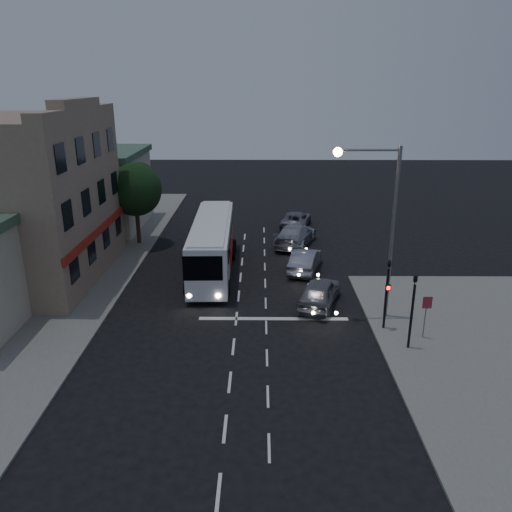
{
  "coord_description": "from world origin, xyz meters",
  "views": [
    {
      "loc": [
        1.27,
        -22.14,
        12.0
      ],
      "look_at": [
        1.03,
        5.92,
        2.2
      ],
      "focal_mm": 35.0,
      "sensor_mm": 36.0,
      "label": 1
    }
  ],
  "objects_px": {
    "traffic_signal_side": "(413,303)",
    "street_tree": "(135,187)",
    "car_sedan_c": "(296,219)",
    "car_suv": "(320,292)",
    "car_sedan_b": "(295,235)",
    "tour_bus": "(212,244)",
    "traffic_signal_main": "(387,286)",
    "car_sedan_a": "(305,260)",
    "regulatory_sign": "(426,310)",
    "streetlight": "(381,214)"
  },
  "relations": [
    {
      "from": "traffic_signal_main",
      "to": "car_sedan_b",
      "type": "bearing_deg",
      "value": 104.32
    },
    {
      "from": "car_sedan_c",
      "to": "traffic_signal_main",
      "type": "relative_size",
      "value": 1.18
    },
    {
      "from": "car_suv",
      "to": "streetlight",
      "type": "bearing_deg",
      "value": 167.46
    },
    {
      "from": "tour_bus",
      "to": "car_sedan_a",
      "type": "distance_m",
      "value": 6.28
    },
    {
      "from": "car_suv",
      "to": "street_tree",
      "type": "bearing_deg",
      "value": -22.98
    },
    {
      "from": "tour_bus",
      "to": "regulatory_sign",
      "type": "relative_size",
      "value": 5.25
    },
    {
      "from": "tour_bus",
      "to": "car_suv",
      "type": "bearing_deg",
      "value": -40.71
    },
    {
      "from": "traffic_signal_main",
      "to": "regulatory_sign",
      "type": "xyz_separation_m",
      "value": [
        1.7,
        -1.01,
        -0.82
      ]
    },
    {
      "from": "tour_bus",
      "to": "street_tree",
      "type": "bearing_deg",
      "value": 135.67
    },
    {
      "from": "traffic_signal_side",
      "to": "street_tree",
      "type": "xyz_separation_m",
      "value": [
        -16.51,
        16.22,
        2.08
      ]
    },
    {
      "from": "tour_bus",
      "to": "traffic_signal_main",
      "type": "distance_m",
      "value": 12.66
    },
    {
      "from": "traffic_signal_side",
      "to": "street_tree",
      "type": "height_order",
      "value": "street_tree"
    },
    {
      "from": "traffic_signal_side",
      "to": "car_sedan_b",
      "type": "bearing_deg",
      "value": 104.97
    },
    {
      "from": "car_suv",
      "to": "car_sedan_c",
      "type": "distance_m",
      "value": 16.25
    },
    {
      "from": "car_sedan_a",
      "to": "streetlight",
      "type": "bearing_deg",
      "value": 128.83
    },
    {
      "from": "car_sedan_a",
      "to": "car_sedan_b",
      "type": "height_order",
      "value": "car_sedan_b"
    },
    {
      "from": "car_suv",
      "to": "street_tree",
      "type": "distance_m",
      "value": 17.46
    },
    {
      "from": "car_suv",
      "to": "regulatory_sign",
      "type": "bearing_deg",
      "value": 157.19
    },
    {
      "from": "car_suv",
      "to": "tour_bus",
      "type": "bearing_deg",
      "value": -21.15
    },
    {
      "from": "tour_bus",
      "to": "traffic_signal_side",
      "type": "bearing_deg",
      "value": -46.86
    },
    {
      "from": "car_sedan_b",
      "to": "traffic_signal_main",
      "type": "bearing_deg",
      "value": 123.31
    },
    {
      "from": "tour_bus",
      "to": "street_tree",
      "type": "xyz_separation_m",
      "value": [
        -6.32,
        5.88,
        2.59
      ]
    },
    {
      "from": "car_sedan_c",
      "to": "car_sedan_a",
      "type": "bearing_deg",
      "value": 101.41
    },
    {
      "from": "traffic_signal_main",
      "to": "street_tree",
      "type": "height_order",
      "value": "street_tree"
    },
    {
      "from": "car_sedan_b",
      "to": "traffic_signal_main",
      "type": "relative_size",
      "value": 1.38
    },
    {
      "from": "car_sedan_a",
      "to": "regulatory_sign",
      "type": "bearing_deg",
      "value": 133.24
    },
    {
      "from": "car_sedan_b",
      "to": "streetlight",
      "type": "distance_m",
      "value": 14.01
    },
    {
      "from": "car_sedan_a",
      "to": "regulatory_sign",
      "type": "relative_size",
      "value": 2.05
    },
    {
      "from": "car_suv",
      "to": "traffic_signal_side",
      "type": "relative_size",
      "value": 1.12
    },
    {
      "from": "traffic_signal_side",
      "to": "car_suv",
      "type": "bearing_deg",
      "value": 126.14
    },
    {
      "from": "car_sedan_b",
      "to": "car_sedan_c",
      "type": "height_order",
      "value": "car_sedan_b"
    },
    {
      "from": "tour_bus",
      "to": "traffic_signal_side",
      "type": "relative_size",
      "value": 2.82
    },
    {
      "from": "car_sedan_c",
      "to": "regulatory_sign",
      "type": "height_order",
      "value": "regulatory_sign"
    },
    {
      "from": "car_sedan_b",
      "to": "car_sedan_a",
      "type": "bearing_deg",
      "value": 111.93
    },
    {
      "from": "car_sedan_c",
      "to": "traffic_signal_side",
      "type": "height_order",
      "value": "traffic_signal_side"
    },
    {
      "from": "car_sedan_b",
      "to": "traffic_signal_side",
      "type": "height_order",
      "value": "traffic_signal_side"
    },
    {
      "from": "car_suv",
      "to": "car_sedan_a",
      "type": "xyz_separation_m",
      "value": [
        -0.36,
        5.43,
        -0.04
      ]
    },
    {
      "from": "car_sedan_c",
      "to": "street_tree",
      "type": "bearing_deg",
      "value": 33.77
    },
    {
      "from": "car_sedan_b",
      "to": "street_tree",
      "type": "bearing_deg",
      "value": 18.32
    },
    {
      "from": "car_sedan_c",
      "to": "street_tree",
      "type": "relative_size",
      "value": 0.78
    },
    {
      "from": "car_suv",
      "to": "traffic_signal_main",
      "type": "bearing_deg",
      "value": 152.47
    },
    {
      "from": "car_sedan_c",
      "to": "traffic_signal_main",
      "type": "bearing_deg",
      "value": 111.44
    },
    {
      "from": "traffic_signal_side",
      "to": "car_sedan_a",
      "type": "bearing_deg",
      "value": 111.03
    },
    {
      "from": "car_sedan_c",
      "to": "regulatory_sign",
      "type": "relative_size",
      "value": 2.2
    },
    {
      "from": "car_sedan_b",
      "to": "traffic_signal_side",
      "type": "distance_m",
      "value": 16.72
    },
    {
      "from": "traffic_signal_side",
      "to": "streetlight",
      "type": "height_order",
      "value": "streetlight"
    },
    {
      "from": "streetlight",
      "to": "traffic_signal_side",
      "type": "bearing_deg",
      "value": -74.3
    },
    {
      "from": "car_sedan_b",
      "to": "traffic_signal_side",
      "type": "relative_size",
      "value": 1.38
    },
    {
      "from": "tour_bus",
      "to": "regulatory_sign",
      "type": "bearing_deg",
      "value": -41.41
    },
    {
      "from": "car_sedan_c",
      "to": "traffic_signal_main",
      "type": "distance_m",
      "value": 19.61
    }
  ]
}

